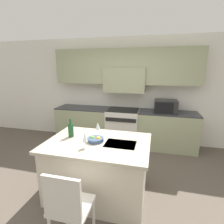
{
  "coord_description": "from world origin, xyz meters",
  "views": [
    {
      "loc": [
        0.76,
        -2.28,
        1.94
      ],
      "look_at": [
        -0.01,
        0.81,
        1.14
      ],
      "focal_mm": 28.0,
      "sensor_mm": 36.0,
      "label": 1
    }
  ],
  "objects": [
    {
      "name": "back_counter",
      "position": [
        -0.0,
        1.95,
        0.46
      ],
      "size": [
        3.56,
        0.62,
        0.92
      ],
      "color": "gray",
      "rests_on": "ground_plane"
    },
    {
      "name": "wine_glass_near",
      "position": [
        -0.12,
        -0.25,
        1.03
      ],
      "size": [
        0.07,
        0.07,
        0.22
      ],
      "color": "white",
      "rests_on": "kitchen_island"
    },
    {
      "name": "wine_glass_far",
      "position": [
        -0.11,
        0.25,
        1.03
      ],
      "size": [
        0.07,
        0.07,
        0.22
      ],
      "color": "white",
      "rests_on": "kitchen_island"
    },
    {
      "name": "back_cabinetry",
      "position": [
        0.0,
        2.2,
        1.6
      ],
      "size": [
        10.0,
        0.46,
        2.7
      ],
      "color": "silver",
      "rests_on": "ground_plane"
    },
    {
      "name": "range_stove",
      "position": [
        0.0,
        1.93,
        0.46
      ],
      "size": [
        0.79,
        0.7,
        0.93
      ],
      "color": "beige",
      "rests_on": "ground_plane"
    },
    {
      "name": "ground_plane",
      "position": [
        0.0,
        0.0,
        0.0
      ],
      "size": [
        10.0,
        10.0,
        0.0
      ],
      "primitive_type": "plane",
      "color": "brown"
    },
    {
      "name": "fruit_bowl",
      "position": [
        -0.06,
        -0.01,
        0.92
      ],
      "size": [
        0.24,
        0.24,
        0.08
      ],
      "color": "#384C6B",
      "rests_on": "kitchen_island"
    },
    {
      "name": "microwave",
      "position": [
        1.01,
        1.94,
        1.07
      ],
      "size": [
        0.52,
        0.42,
        0.29
      ],
      "color": "black",
      "rests_on": "back_counter"
    },
    {
      "name": "island_chair",
      "position": [
        -0.04,
        -0.92,
        0.56
      ],
      "size": [
        0.42,
        0.4,
        0.97
      ],
      "color": "beige",
      "rests_on": "ground_plane"
    },
    {
      "name": "wine_bottle",
      "position": [
        -0.49,
        0.07,
        1.0
      ],
      "size": [
        0.08,
        0.08,
        0.3
      ],
      "color": "#194723",
      "rests_on": "kitchen_island"
    },
    {
      "name": "kitchen_island",
      "position": [
        -0.02,
        -0.01,
        0.45
      ],
      "size": [
        1.52,
        1.07,
        0.89
      ],
      "color": "beige",
      "rests_on": "ground_plane"
    }
  ]
}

